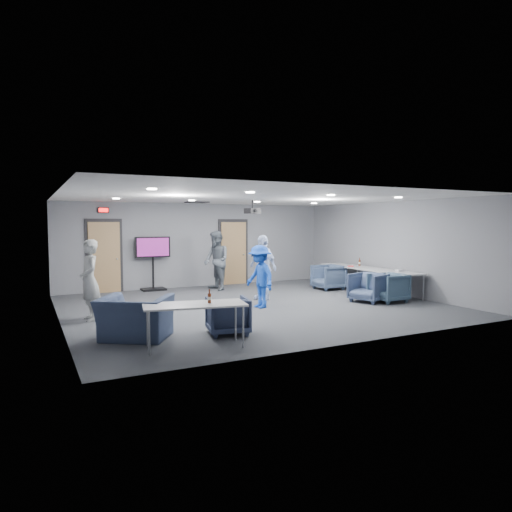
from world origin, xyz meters
name	(u,v)px	position (x,y,z in m)	size (l,w,h in m)	color
floor	(254,305)	(0.00, 0.00, 0.00)	(9.00, 9.00, 0.00)	#33353A
ceiling	(254,197)	(0.00, 0.00, 2.70)	(9.00, 9.00, 0.00)	silver
wall_back	(199,245)	(0.00, 4.00, 1.35)	(9.00, 0.02, 2.70)	slate
wall_front	(359,265)	(0.00, -4.00, 1.35)	(9.00, 0.02, 2.70)	slate
wall_left	(58,258)	(-4.50, 0.00, 1.35)	(0.02, 8.00, 2.70)	slate
wall_right	(391,248)	(4.50, 0.00, 1.35)	(0.02, 8.00, 2.70)	slate
door_left	(104,257)	(-3.00, 3.95, 1.07)	(1.06, 0.17, 2.24)	black
door_right	(233,253)	(1.20, 3.95, 1.07)	(1.06, 0.17, 2.24)	black
exit_sign	(103,210)	(-3.00, 3.93, 2.45)	(0.32, 0.08, 0.16)	black
hvac_diffuser	(197,202)	(-0.50, 2.80, 2.69)	(0.60, 0.60, 0.03)	black
downlights	(254,198)	(0.00, 0.00, 2.68)	(6.18, 3.78, 0.02)	white
person_a	(90,280)	(-3.90, 0.01, 0.86)	(0.63, 0.41, 1.72)	#999C99
person_b	(216,261)	(0.15, 2.89, 0.92)	(0.89, 0.69, 1.83)	slate
person_c	(263,267)	(0.63, 0.74, 0.87)	(1.02, 0.43, 1.75)	#C6D8FE
person_d	(260,277)	(-0.01, -0.31, 0.77)	(0.99, 0.57, 1.53)	blue
chair_right_a	(328,277)	(3.31, 1.45, 0.39)	(0.82, 0.85, 0.77)	#3E4E6B
chair_right_b	(368,287)	(2.90, -0.89, 0.38)	(0.81, 0.84, 0.76)	#3C4967
chair_right_c	(388,288)	(3.35, -1.14, 0.38)	(0.81, 0.84, 0.76)	#3A5165
chair_front_a	(228,315)	(-1.76, -2.40, 0.35)	(0.74, 0.76, 0.70)	#323B56
chair_front_b	(135,318)	(-3.39, -2.00, 0.38)	(1.17, 1.02, 0.76)	#394562
table_right_a	(348,267)	(4.00, 1.36, 0.69)	(0.77, 1.86, 0.73)	#ABADAF
table_right_b	(391,273)	(4.00, -0.54, 0.69)	(0.80, 1.92, 0.73)	#ABADAF
table_front_left	(195,307)	(-2.62, -3.00, 0.68)	(1.78, 1.00, 0.73)	#ABADAF
bottle_front	(209,298)	(-2.37, -3.03, 0.82)	(0.06, 0.06, 0.23)	#602610
bottle_right	(360,263)	(4.22, 1.05, 0.83)	(0.07, 0.07, 0.26)	#602610
snack_box	(351,266)	(3.78, 0.94, 0.75)	(0.17, 0.11, 0.04)	red
wrapper	(400,270)	(4.19, -0.70, 0.76)	(0.22, 0.15, 0.05)	silver
tv_stand	(153,260)	(-1.60, 3.75, 0.94)	(1.08, 0.51, 1.65)	black
projector	(253,211)	(0.51, 1.10, 2.40)	(0.42, 0.39, 0.36)	black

